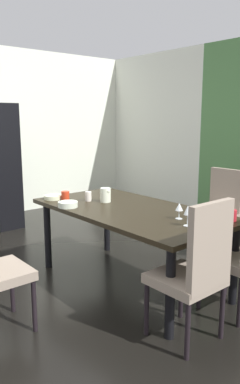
% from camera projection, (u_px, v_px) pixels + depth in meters
% --- Properties ---
extents(ground_plane, '(6.02, 6.07, 0.02)m').
position_uv_depth(ground_plane, '(74.00, 282.00, 3.64)').
color(ground_plane, black).
extents(back_panel_interior, '(2.19, 0.10, 2.65)m').
position_uv_depth(back_panel_interior, '(153.00, 131.00, 6.70)').
color(back_panel_interior, silver).
rests_on(back_panel_interior, ground_plane).
extents(dining_table, '(1.93, 0.99, 0.74)m').
position_uv_depth(dining_table, '(131.00, 216.00, 3.48)').
color(dining_table, black).
rests_on(dining_table, ground_plane).
extents(chair_right_near, '(0.44, 0.44, 1.03)m').
position_uv_depth(chair_right_near, '(196.00, 268.00, 2.55)').
color(chair_right_near, gray).
rests_on(chair_right_near, ground_plane).
extents(chair_head_far, '(0.44, 0.45, 0.98)m').
position_uv_depth(chair_head_far, '(219.00, 208.00, 4.35)').
color(chair_head_far, gray).
rests_on(chair_head_far, ground_plane).
extents(wine_glass_north, '(0.06, 0.06, 0.13)m').
position_uv_depth(wine_glass_north, '(179.00, 207.00, 3.09)').
color(wine_glass_north, silver).
rests_on(wine_glass_north, dining_table).
extents(wine_glass_near_shelf, '(0.06, 0.06, 0.16)m').
position_uv_depth(wine_glass_near_shelf, '(188.00, 211.00, 2.88)').
color(wine_glass_near_shelf, silver).
rests_on(wine_glass_near_shelf, dining_table).
extents(serving_bowl_near_window, '(0.19, 0.19, 0.04)m').
position_uv_depth(serving_bowl_near_window, '(53.00, 197.00, 3.86)').
color(serving_bowl_near_window, beige).
rests_on(serving_bowl_near_window, dining_table).
extents(serving_bowl_west, '(0.19, 0.19, 0.05)m').
position_uv_depth(serving_bowl_west, '(68.00, 204.00, 3.51)').
color(serving_bowl_west, silver).
rests_on(serving_bowl_west, dining_table).
extents(cup_left, '(0.06, 0.06, 0.10)m').
position_uv_depth(cup_left, '(88.00, 196.00, 3.76)').
color(cup_left, silver).
rests_on(cup_left, dining_table).
extents(cup_rear, '(0.08, 0.08, 0.09)m').
position_uv_depth(cup_rear, '(231.00, 215.00, 3.03)').
color(cup_rear, red).
rests_on(cup_rear, dining_table).
extents(cup_right, '(0.08, 0.08, 0.09)m').
position_uv_depth(cup_right, '(65.00, 196.00, 3.81)').
color(cup_right, red).
rests_on(cup_right, dining_table).
extents(pitcher_corner, '(0.12, 0.11, 0.14)m').
position_uv_depth(pitcher_corner, '(105.00, 195.00, 3.71)').
color(pitcher_corner, white).
rests_on(pitcher_corner, dining_table).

